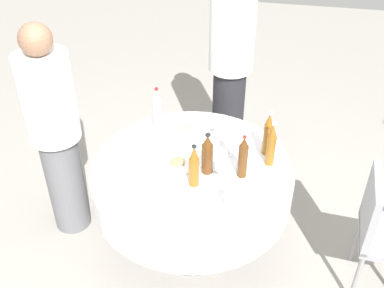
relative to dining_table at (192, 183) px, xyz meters
name	(u,v)px	position (x,y,z in m)	size (l,w,h in m)	color
ground_plane	(192,244)	(0.00, 0.00, -0.59)	(10.00, 10.00, 0.00)	gray
dining_table	(192,183)	(0.00, 0.00, 0.00)	(1.29, 1.29, 0.74)	white
bottle_brown_front	(243,158)	(0.04, 0.32, 0.29)	(0.06, 0.06, 0.30)	#593314
bottle_brown_west	(207,155)	(0.04, 0.10, 0.28)	(0.07, 0.07, 0.28)	#593314
bottle_amber_inner	(271,145)	(-0.11, 0.48, 0.29)	(0.06, 0.06, 0.31)	#8C5619
bottle_amber_outer	(268,134)	(-0.22, 0.45, 0.30)	(0.06, 0.06, 0.31)	#8C5619
bottle_amber_near	(194,167)	(0.17, 0.04, 0.29)	(0.06, 0.06, 0.29)	#8C5619
bottle_clear_far	(157,110)	(-0.37, -0.31, 0.30)	(0.06, 0.06, 0.32)	silver
wine_glass_outer	(220,164)	(0.10, 0.19, 0.27)	(0.07, 0.07, 0.16)	white
wine_glass_near	(230,142)	(-0.16, 0.21, 0.25)	(0.06, 0.06, 0.14)	white
wine_glass_far	(230,195)	(0.33, 0.28, 0.25)	(0.06, 0.06, 0.14)	white
wine_glass_left	(219,129)	(-0.28, 0.13, 0.26)	(0.07, 0.07, 0.15)	white
plate_north	(127,167)	(0.10, -0.39, 0.16)	(0.25, 0.25, 0.02)	white
plate_mid	(177,164)	(0.01, -0.09, 0.16)	(0.23, 0.23, 0.04)	white
plate_right	(186,130)	(-0.36, -0.11, 0.16)	(0.20, 0.20, 0.04)	white
fork_west	(223,127)	(-0.45, 0.13, 0.15)	(0.18, 0.02, 0.01)	silver
person_front	(230,70)	(-1.02, 0.11, 0.30)	(0.34, 0.34, 1.69)	#26262B
person_west	(55,133)	(-0.06, -0.93, 0.24)	(0.34, 0.34, 1.59)	slate
chair_far	(382,228)	(0.10, 1.19, -0.07)	(0.43, 0.43, 0.87)	#99999E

